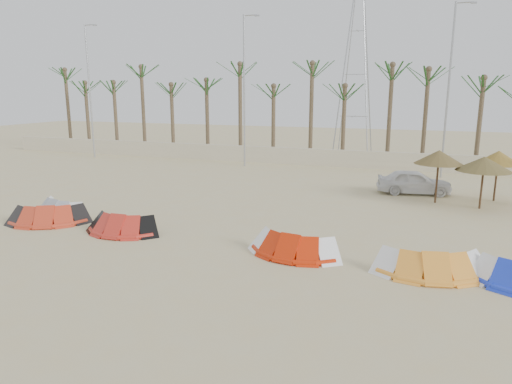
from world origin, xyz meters
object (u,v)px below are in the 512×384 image
at_px(kite_red_right, 295,242).
at_px(parasol_right, 498,158).
at_px(kite_grey, 62,207).
at_px(parasol_left, 439,157).
at_px(kite_red_left, 53,213).
at_px(kite_orange, 432,259).
at_px(car, 414,182).
at_px(parasol_mid, 484,164).
at_px(kite_red_mid, 126,222).

height_order(kite_red_right, parasol_right, parasol_right).
distance_m(kite_grey, parasol_right, 21.59).
bearing_deg(parasol_left, kite_red_left, -148.83).
relative_size(kite_red_left, kite_red_right, 1.11).
height_order(kite_red_left, kite_red_right, same).
bearing_deg(kite_orange, parasol_left, 88.20).
bearing_deg(kite_grey, parasol_left, 27.81).
xyz_separation_m(kite_grey, car, (15.05, 10.35, 0.26)).
height_order(parasol_left, parasol_mid, parasol_left).
bearing_deg(kite_grey, parasol_right, 27.67).
xyz_separation_m(kite_red_right, parasol_mid, (6.80, 9.17, 1.78)).
bearing_deg(parasol_right, car, 174.87).
bearing_deg(kite_red_left, parasol_left, 31.17).
bearing_deg(kite_red_mid, parasol_right, 36.91).
xyz_separation_m(parasol_mid, parasol_right, (0.88, 2.04, 0.07)).
bearing_deg(kite_grey, car, 34.50).
bearing_deg(kite_red_right, kite_orange, -2.33).
xyz_separation_m(kite_grey, parasol_mid, (18.18, 7.95, 1.78)).
bearing_deg(kite_red_mid, kite_red_left, 177.91).
distance_m(kite_orange, parasol_mid, 9.80).
distance_m(kite_red_left, parasol_left, 18.48).
xyz_separation_m(parasol_mid, car, (-3.12, 2.40, -1.52)).
relative_size(kite_red_right, parasol_right, 1.31).
distance_m(kite_red_right, kite_orange, 4.48).
xyz_separation_m(kite_red_mid, car, (10.80, 11.47, 0.26)).
bearing_deg(parasol_mid, parasol_left, 163.96).
xyz_separation_m(kite_red_mid, parasol_left, (11.91, 9.65, 1.93)).
relative_size(parasol_left, car, 0.68).
height_order(kite_grey, parasol_left, parasol_left).
distance_m(kite_red_mid, parasol_mid, 16.71).
xyz_separation_m(kite_red_left, car, (14.62, 11.33, 0.26)).
distance_m(kite_red_right, parasol_right, 13.71).
relative_size(kite_grey, parasol_left, 1.20).
bearing_deg(kite_orange, kite_red_left, 178.45).
relative_size(kite_orange, parasol_mid, 1.44).
bearing_deg(car, kite_red_mid, 127.48).
height_order(kite_orange, parasol_right, parasol_right).
xyz_separation_m(kite_grey, kite_red_left, (0.44, -0.98, 0.00)).
xyz_separation_m(kite_grey, kite_orange, (15.86, -1.40, 0.00)).
distance_m(kite_red_left, kite_red_mid, 3.82).
distance_m(parasol_left, car, 2.71).
relative_size(kite_red_right, parasol_left, 1.27).
height_order(kite_grey, kite_red_right, same).
bearing_deg(kite_red_left, parasol_right, 30.52).
bearing_deg(car, kite_red_left, 118.53).
relative_size(kite_red_mid, car, 0.79).
bearing_deg(car, kite_red_right, 153.10).
relative_size(kite_grey, kite_red_mid, 1.04).
relative_size(parasol_mid, car, 0.65).
bearing_deg(kite_orange, kite_grey, 174.95).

